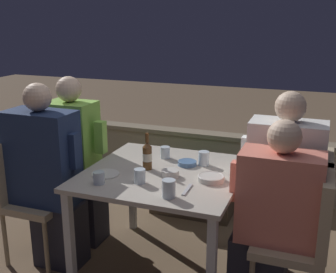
# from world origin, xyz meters

# --- Properties ---
(ground_plane) EXTENTS (16.00, 16.00, 0.00)m
(ground_plane) POSITION_xyz_m (0.00, 0.00, 0.00)
(ground_plane) COLOR #7A6047
(parapet_wall) EXTENTS (9.00, 0.18, 0.60)m
(parapet_wall) POSITION_xyz_m (0.00, 1.51, 0.30)
(parapet_wall) COLOR gray
(parapet_wall) RESTS_ON ground_plane
(dining_table) EXTENTS (1.02, 1.02, 0.74)m
(dining_table) POSITION_xyz_m (0.00, 0.00, 0.65)
(dining_table) COLOR #BCB2A3
(dining_table) RESTS_ON ground_plane
(planter_hedge) EXTENTS (0.72, 0.47, 0.57)m
(planter_hedge) POSITION_xyz_m (-0.08, 0.94, 0.32)
(planter_hedge) COLOR brown
(planter_hedge) RESTS_ON ground_plane
(chair_left_near) EXTENTS (0.41, 0.41, 0.91)m
(chair_left_near) POSITION_xyz_m (-0.98, -0.19, 0.55)
(chair_left_near) COLOR tan
(chair_left_near) RESTS_ON ground_plane
(person_navy_jumper) EXTENTS (0.52, 0.26, 1.31)m
(person_navy_jumper) POSITION_xyz_m (-0.79, -0.19, 0.65)
(person_navy_jumper) COLOR #282833
(person_navy_jumper) RESTS_ON ground_plane
(chair_left_far) EXTENTS (0.41, 0.41, 0.91)m
(chair_left_far) POSITION_xyz_m (-0.98, 0.16, 0.55)
(chair_left_far) COLOR tan
(chair_left_far) RESTS_ON ground_plane
(person_green_blouse) EXTENTS (0.47, 0.26, 1.31)m
(person_green_blouse) POSITION_xyz_m (-0.78, 0.16, 0.66)
(person_green_blouse) COLOR #282833
(person_green_blouse) RESTS_ON ground_plane
(chair_right_near) EXTENTS (0.41, 0.41, 0.91)m
(chair_right_near) POSITION_xyz_m (0.93, -0.15, 0.55)
(chair_right_near) COLOR tan
(chair_right_near) RESTS_ON ground_plane
(person_coral_top) EXTENTS (0.52, 0.26, 1.19)m
(person_coral_top) POSITION_xyz_m (0.73, -0.15, 0.59)
(person_coral_top) COLOR #282833
(person_coral_top) RESTS_ON ground_plane
(chair_right_far) EXTENTS (0.41, 0.41, 0.91)m
(chair_right_far) POSITION_xyz_m (0.93, 0.17, 0.55)
(chair_right_far) COLOR tan
(chair_right_far) RESTS_ON ground_plane
(person_white_polo) EXTENTS (0.52, 0.26, 1.29)m
(person_white_polo) POSITION_xyz_m (0.73, 0.17, 0.65)
(person_white_polo) COLOR #282833
(person_white_polo) RESTS_ON ground_plane
(beer_bottle) EXTENTS (0.06, 0.06, 0.25)m
(beer_bottle) POSITION_xyz_m (-0.12, 0.00, 0.83)
(beer_bottle) COLOR brown
(beer_bottle) RESTS_ON dining_table
(plate_0) EXTENTS (0.18, 0.18, 0.01)m
(plate_0) POSITION_xyz_m (-0.33, -0.19, 0.74)
(plate_0) COLOR silver
(plate_0) RESTS_ON dining_table
(bowl_0) EXTENTS (0.11, 0.11, 0.04)m
(bowl_0) POSITION_xyz_m (0.07, -0.08, 0.76)
(bowl_0) COLOR beige
(bowl_0) RESTS_ON dining_table
(bowl_1) EXTENTS (0.13, 0.13, 0.03)m
(bowl_1) POSITION_xyz_m (0.11, 0.16, 0.75)
(bowl_1) COLOR #4C709E
(bowl_1) RESTS_ON dining_table
(bowl_2) EXTENTS (0.17, 0.17, 0.04)m
(bowl_2) POSITION_xyz_m (0.34, -0.05, 0.76)
(bowl_2) COLOR beige
(bowl_2) RESTS_ON dining_table
(glass_cup_0) EXTENTS (0.08, 0.08, 0.11)m
(glass_cup_0) POSITION_xyz_m (0.18, -0.38, 0.79)
(glass_cup_0) COLOR silver
(glass_cup_0) RESTS_ON dining_table
(glass_cup_1) EXTENTS (0.07, 0.07, 0.08)m
(glass_cup_1) POSITION_xyz_m (-0.30, -0.34, 0.77)
(glass_cup_1) COLOR silver
(glass_cup_1) RESTS_ON dining_table
(glass_cup_2) EXTENTS (0.07, 0.07, 0.09)m
(glass_cup_2) POSITION_xyz_m (-0.09, 0.26, 0.78)
(glass_cup_2) COLOR silver
(glass_cup_2) RESTS_ON dining_table
(glass_cup_3) EXTENTS (0.07, 0.07, 0.09)m
(glass_cup_3) POSITION_xyz_m (-0.07, -0.24, 0.78)
(glass_cup_3) COLOR silver
(glass_cup_3) RESTS_ON dining_table
(glass_cup_4) EXTENTS (0.07, 0.07, 0.10)m
(glass_cup_4) POSITION_xyz_m (0.21, 0.21, 0.78)
(glass_cup_4) COLOR silver
(glass_cup_4) RESTS_ON dining_table
(fork_0) EXTENTS (0.03, 0.17, 0.01)m
(fork_0) POSITION_xyz_m (0.24, -0.25, 0.74)
(fork_0) COLOR silver
(fork_0) RESTS_ON dining_table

